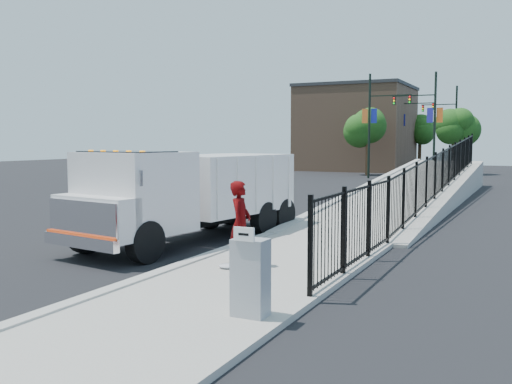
% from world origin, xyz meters
% --- Properties ---
extents(ground, '(120.00, 120.00, 0.00)m').
position_xyz_m(ground, '(0.00, 0.00, 0.00)').
color(ground, black).
rests_on(ground, ground).
extents(sidewalk, '(3.55, 12.00, 0.12)m').
position_xyz_m(sidewalk, '(1.93, -2.00, 0.06)').
color(sidewalk, '#9E998E').
rests_on(sidewalk, ground).
extents(curb, '(0.30, 12.00, 0.16)m').
position_xyz_m(curb, '(0.00, -2.00, 0.08)').
color(curb, '#ADAAA3').
rests_on(curb, ground).
extents(ramp, '(3.95, 24.06, 3.19)m').
position_xyz_m(ramp, '(2.12, 16.00, 0.00)').
color(ramp, '#9E998E').
rests_on(ramp, ground).
extents(iron_fence, '(0.10, 28.00, 1.80)m').
position_xyz_m(iron_fence, '(3.55, 12.00, 0.90)').
color(iron_fence, black).
rests_on(iron_fence, ground).
extents(truck, '(3.62, 8.13, 2.69)m').
position_xyz_m(truck, '(-1.83, 2.22, 1.51)').
color(truck, black).
rests_on(truck, ground).
extents(worker, '(0.57, 0.76, 1.91)m').
position_xyz_m(worker, '(1.23, -0.28, 1.07)').
color(worker, '#520304').
rests_on(worker, sidewalk).
extents(utility_cabinet, '(0.55, 0.40, 1.25)m').
position_xyz_m(utility_cabinet, '(3.10, -3.50, 0.75)').
color(utility_cabinet, gray).
rests_on(utility_cabinet, sidewalk).
extents(arrow_sign, '(0.35, 0.04, 0.22)m').
position_xyz_m(arrow_sign, '(3.10, -3.72, 1.48)').
color(arrow_sign, white).
rests_on(arrow_sign, utility_cabinet).
extents(debris, '(0.41, 0.41, 0.10)m').
position_xyz_m(debris, '(1.10, -0.65, 0.17)').
color(debris, silver).
rests_on(debris, sidewalk).
extents(light_pole_0, '(3.77, 0.22, 8.00)m').
position_xyz_m(light_pole_0, '(-4.19, 31.95, 4.36)').
color(light_pole_0, black).
rests_on(light_pole_0, ground).
extents(light_pole_1, '(3.77, 0.22, 8.00)m').
position_xyz_m(light_pole_1, '(-0.07, 32.79, 4.36)').
color(light_pole_1, black).
rests_on(light_pole_1, ground).
extents(light_pole_2, '(3.77, 0.22, 8.00)m').
position_xyz_m(light_pole_2, '(-4.14, 42.22, 4.36)').
color(light_pole_2, black).
rests_on(light_pole_2, ground).
extents(light_pole_3, '(3.77, 0.22, 8.00)m').
position_xyz_m(light_pole_3, '(-0.04, 44.95, 4.36)').
color(light_pole_3, black).
rests_on(light_pole_3, ground).
extents(tree_0, '(3.02, 3.02, 5.51)m').
position_xyz_m(tree_0, '(-5.48, 35.32, 3.96)').
color(tree_0, '#382314').
rests_on(tree_0, ground).
extents(tree_1, '(2.57, 2.57, 5.29)m').
position_xyz_m(tree_1, '(0.72, 40.10, 3.94)').
color(tree_1, '#382314').
rests_on(tree_1, ground).
extents(tree_2, '(2.79, 2.79, 5.40)m').
position_xyz_m(tree_2, '(-3.73, 49.12, 3.96)').
color(tree_2, '#382314').
rests_on(tree_2, ground).
extents(building, '(10.00, 10.00, 8.00)m').
position_xyz_m(building, '(-9.00, 44.00, 4.00)').
color(building, '#8C664C').
rests_on(building, ground).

